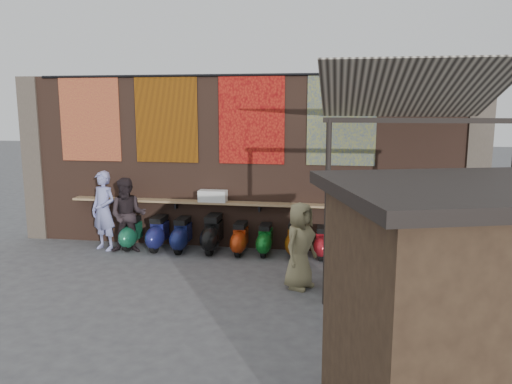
# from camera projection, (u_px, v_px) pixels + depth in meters

# --- Properties ---
(ground) EXTENTS (70.00, 70.00, 0.00)m
(ground) POSITION_uv_depth(u_px,v_px,m) (213.00, 284.00, 9.35)
(ground) COLOR #474749
(ground) RESTS_ON ground
(brick_wall) EXTENTS (10.00, 0.40, 4.00)m
(brick_wall) POSITION_uv_depth(u_px,v_px,m) (240.00, 162.00, 11.63)
(brick_wall) COLOR brown
(brick_wall) RESTS_ON ground
(pier_left) EXTENTS (0.50, 0.50, 4.00)m
(pier_left) POSITION_uv_depth(u_px,v_px,m) (37.00, 159.00, 12.48)
(pier_left) COLOR #4C4238
(pier_left) RESTS_ON ground
(pier_right) EXTENTS (0.50, 0.50, 4.00)m
(pier_right) POSITION_uv_depth(u_px,v_px,m) (476.00, 167.00, 10.79)
(pier_right) COLOR #4C4238
(pier_right) RESTS_ON ground
(eating_counter) EXTENTS (8.00, 0.32, 0.05)m
(eating_counter) POSITION_uv_depth(u_px,v_px,m) (237.00, 203.00, 11.43)
(eating_counter) COLOR #9E7A51
(eating_counter) RESTS_ON brick_wall
(shelf_box) EXTENTS (0.64, 0.28, 0.26)m
(shelf_box) POSITION_uv_depth(u_px,v_px,m) (213.00, 196.00, 11.46)
(shelf_box) COLOR white
(shelf_box) RESTS_ON eating_counter
(tapestry_redgold) EXTENTS (1.50, 0.02, 2.00)m
(tapestry_redgold) POSITION_uv_depth(u_px,v_px,m) (90.00, 119.00, 11.83)
(tapestry_redgold) COLOR maroon
(tapestry_redgold) RESTS_ON brick_wall
(tapestry_sun) EXTENTS (1.50, 0.02, 2.00)m
(tapestry_sun) POSITION_uv_depth(u_px,v_px,m) (166.00, 119.00, 11.53)
(tapestry_sun) COLOR #C0620B
(tapestry_sun) RESTS_ON brick_wall
(tapestry_orange) EXTENTS (1.50, 0.02, 2.00)m
(tapestry_orange) POSITION_uv_depth(u_px,v_px,m) (251.00, 120.00, 11.20)
(tapestry_orange) COLOR red
(tapestry_orange) RESTS_ON brick_wall
(tapestry_multi) EXTENTS (1.50, 0.02, 2.00)m
(tapestry_multi) POSITION_uv_depth(u_px,v_px,m) (342.00, 120.00, 10.88)
(tapestry_multi) COLOR navy
(tapestry_multi) RESTS_ON brick_wall
(hang_rail) EXTENTS (9.50, 0.06, 0.06)m
(hang_rail) POSITION_uv_depth(u_px,v_px,m) (238.00, 75.00, 11.07)
(hang_rail) COLOR black
(hang_rail) RESTS_ON brick_wall
(scooter_stool_0) EXTENTS (0.35, 0.77, 0.73)m
(scooter_stool_0) POSITION_uv_depth(u_px,v_px,m) (131.00, 233.00, 11.65)
(scooter_stool_0) COLOR #196643
(scooter_stool_0) RESTS_ON ground
(scooter_stool_1) EXTENTS (0.37, 0.82, 0.78)m
(scooter_stool_1) POSITION_uv_depth(u_px,v_px,m) (158.00, 234.00, 11.53)
(scooter_stool_1) COLOR navy
(scooter_stool_1) RESTS_ON ground
(scooter_stool_2) EXTENTS (0.36, 0.81, 0.77)m
(scooter_stool_2) POSITION_uv_depth(u_px,v_px,m) (182.00, 235.00, 11.41)
(scooter_stool_2) COLOR navy
(scooter_stool_2) RESTS_ON ground
(scooter_stool_3) EXTENTS (0.40, 0.89, 0.85)m
(scooter_stool_3) POSITION_uv_depth(u_px,v_px,m) (213.00, 234.00, 11.35)
(scooter_stool_3) COLOR black
(scooter_stool_3) RESTS_ON ground
(scooter_stool_4) EXTENTS (0.34, 0.75, 0.71)m
(scooter_stool_4) POSITION_uv_depth(u_px,v_px,m) (240.00, 239.00, 11.20)
(scooter_stool_4) COLOR #AD2F0D
(scooter_stool_4) RESTS_ON ground
(scooter_stool_5) EXTENTS (0.33, 0.72, 0.69)m
(scooter_stool_5) POSITION_uv_depth(u_px,v_px,m) (265.00, 240.00, 11.15)
(scooter_stool_5) COLOR #0E631D
(scooter_stool_5) RESTS_ON ground
(scooter_stool_6) EXTENTS (0.36, 0.81, 0.77)m
(scooter_stool_6) POSITION_uv_depth(u_px,v_px,m) (295.00, 240.00, 11.03)
(scooter_stool_6) COLOR #803E0B
(scooter_stool_6) RESTS_ON ground
(scooter_stool_7) EXTENTS (0.32, 0.72, 0.69)m
(scooter_stool_7) POSITION_uv_depth(u_px,v_px,m) (322.00, 243.00, 10.93)
(scooter_stool_7) COLOR #A4151F
(scooter_stool_7) RESTS_ON ground
(scooter_stool_8) EXTENTS (0.40, 0.89, 0.85)m
(scooter_stool_8) POSITION_uv_depth(u_px,v_px,m) (354.00, 241.00, 10.75)
(scooter_stool_8) COLOR black
(scooter_stool_8) RESTS_ON ground
(scooter_stool_9) EXTENTS (0.38, 0.85, 0.81)m
(scooter_stool_9) POSITION_uv_depth(u_px,v_px,m) (383.00, 242.00, 10.72)
(scooter_stool_9) COLOR navy
(scooter_stool_9) RESTS_ON ground
(diner_left) EXTENTS (0.78, 0.65, 1.84)m
(diner_left) POSITION_uv_depth(u_px,v_px,m) (104.00, 211.00, 11.49)
(diner_left) COLOR #9093D1
(diner_left) RESTS_ON ground
(diner_right) EXTENTS (0.95, 0.81, 1.71)m
(diner_right) POSITION_uv_depth(u_px,v_px,m) (128.00, 215.00, 11.29)
(diner_right) COLOR #281F23
(diner_right) RESTS_ON ground
(shopper_navy) EXTENTS (1.05, 0.50, 1.74)m
(shopper_navy) POSITION_uv_depth(u_px,v_px,m) (363.00, 251.00, 8.49)
(shopper_navy) COLOR black
(shopper_navy) RESTS_ON ground
(shopper_grey) EXTENTS (1.40, 1.16, 1.88)m
(shopper_grey) POSITION_uv_depth(u_px,v_px,m) (412.00, 239.00, 8.96)
(shopper_grey) COLOR #585A5E
(shopper_grey) RESTS_ON ground
(shopper_tan) EXTENTS (0.82, 0.93, 1.60)m
(shopper_tan) POSITION_uv_depth(u_px,v_px,m) (300.00, 246.00, 9.05)
(shopper_tan) COLOR #847A54
(shopper_tan) RESTS_ON ground
(market_stall) EXTENTS (2.75, 2.36, 2.52)m
(market_stall) POSITION_uv_depth(u_px,v_px,m) (473.00, 333.00, 4.54)
(market_stall) COLOR black
(market_stall) RESTS_ON ground
(stall_roof) EXTENTS (3.09, 2.70, 0.12)m
(stall_roof) POSITION_uv_depth(u_px,v_px,m) (485.00, 190.00, 4.31)
(stall_roof) COLOR black
(stall_roof) RESTS_ON market_stall
(stall_sign) EXTENTS (1.16, 0.40, 0.50)m
(stall_sign) POSITION_uv_depth(u_px,v_px,m) (430.00, 245.00, 5.32)
(stall_sign) COLOR gold
(stall_sign) RESTS_ON market_stall
(stall_shelf) EXTENTS (1.88, 0.67, 0.06)m
(stall_shelf) POSITION_uv_depth(u_px,v_px,m) (425.00, 325.00, 5.48)
(stall_shelf) COLOR #473321
(stall_shelf) RESTS_ON market_stall
(awning_canvas) EXTENTS (3.20, 3.28, 0.97)m
(awning_canvas) POSITION_uv_depth(u_px,v_px,m) (410.00, 92.00, 9.05)
(awning_canvas) COLOR beige
(awning_canvas) RESTS_ON brick_wall
(awning_ledger) EXTENTS (3.30, 0.08, 0.12)m
(awning_ledger) POSITION_uv_depth(u_px,v_px,m) (400.00, 75.00, 10.53)
(awning_ledger) COLOR #33261C
(awning_ledger) RESTS_ON brick_wall
(awning_header) EXTENTS (3.00, 0.08, 0.08)m
(awning_header) POSITION_uv_depth(u_px,v_px,m) (421.00, 120.00, 7.67)
(awning_header) COLOR black
(awning_header) RESTS_ON awning_post_left
(awning_post_left) EXTENTS (0.09, 0.09, 3.10)m
(awning_post_left) POSITION_uv_depth(u_px,v_px,m) (327.00, 214.00, 8.16)
(awning_post_left) COLOR black
(awning_post_left) RESTS_ON ground
(awning_post_right) EXTENTS (0.09, 0.09, 3.10)m
(awning_post_right) POSITION_uv_depth(u_px,v_px,m) (510.00, 221.00, 7.71)
(awning_post_right) COLOR black
(awning_post_right) RESTS_ON ground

